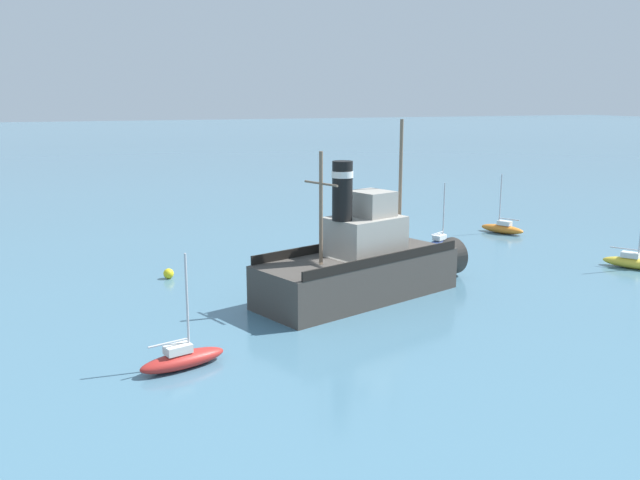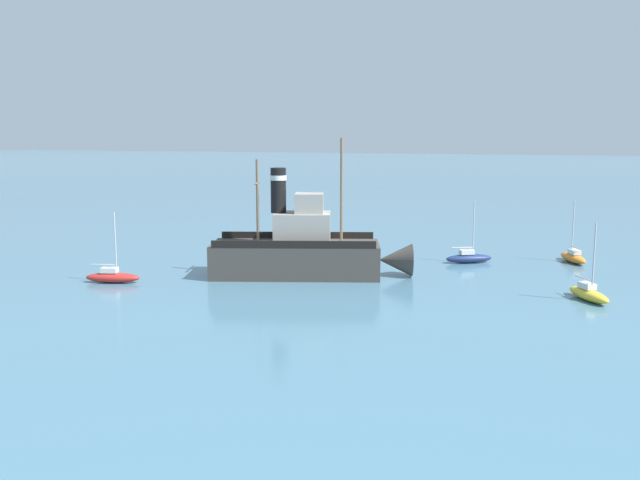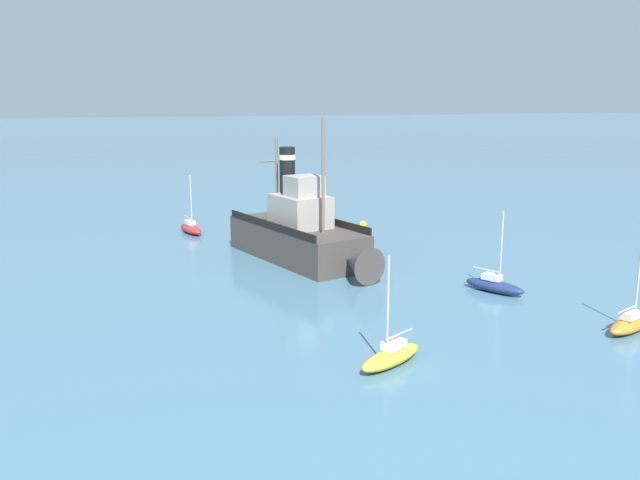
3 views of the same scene
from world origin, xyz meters
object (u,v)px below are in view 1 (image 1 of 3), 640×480
Objects in this scene: sailboat_orange at (502,228)px; sailboat_navy at (441,243)px; sailboat_red at (183,358)px; old_tugboat at (366,265)px; mooring_buoy at (169,274)px; sailboat_yellow at (633,262)px.

sailboat_navy is (3.03, -7.84, 0.00)m from sailboat_orange.
sailboat_red is at bearing -54.87° from sailboat_navy.
sailboat_red is at bearing -60.45° from old_tugboat.
sailboat_orange is 8.41m from sailboat_navy.
sailboat_navy is at bearing 125.13° from sailboat_red.
mooring_buoy is at bearing -129.22° from old_tugboat.
old_tugboat is 22.09m from sailboat_orange.
sailboat_yellow is at bearing 100.52° from sailboat_red.
old_tugboat is at bearing -56.78° from sailboat_orange.
sailboat_navy is at bearing 93.00° from mooring_buoy.
sailboat_navy and sailboat_red have the same top height.
sailboat_orange is (-12.96, -0.75, 0.00)m from sailboat_yellow.
sailboat_yellow and sailboat_navy have the same top height.
old_tugboat is 13.48m from sailboat_red.
mooring_buoy is (4.10, -28.22, -0.11)m from sailboat_orange.
old_tugboat is 19.27m from sailboat_yellow.
sailboat_yellow and sailboat_orange have the same top height.
sailboat_red is 7.62× the size of mooring_buoy.
sailboat_yellow is at bearing 3.32° from sailboat_orange.
sailboat_orange is at bearing 111.10° from sailboat_navy.
sailboat_navy is at bearing -139.12° from sailboat_yellow.
sailboat_red is at bearing -58.17° from sailboat_orange.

